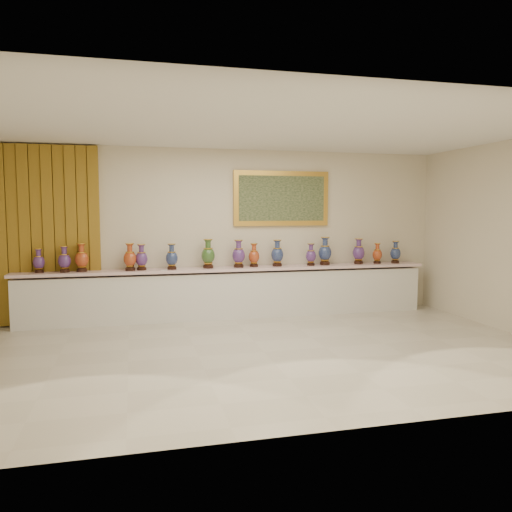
{
  "coord_description": "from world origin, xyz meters",
  "views": [
    {
      "loc": [
        -1.69,
        -6.38,
        1.9
      ],
      "look_at": [
        0.31,
        1.7,
        1.15
      ],
      "focal_mm": 35.0,
      "sensor_mm": 36.0,
      "label": 1
    }
  ],
  "objects": [
    {
      "name": "ground",
      "position": [
        0.0,
        0.0,
        0.0
      ],
      "size": [
        8.0,
        8.0,
        0.0
      ],
      "primitive_type": "plane",
      "color": "beige",
      "rests_on": "ground"
    },
    {
      "name": "room",
      "position": [
        -2.39,
        2.44,
        1.6
      ],
      "size": [
        8.0,
        8.0,
        8.0
      ],
      "color": "beige",
      "rests_on": "ground"
    },
    {
      "name": "counter",
      "position": [
        0.0,
        2.27,
        0.44
      ],
      "size": [
        7.28,
        0.48,
        0.9
      ],
      "color": "white",
      "rests_on": "ground"
    },
    {
      "name": "vase_0",
      "position": [
        -3.18,
        2.28,
        1.08
      ],
      "size": [
        0.19,
        0.19,
        0.39
      ],
      "rotation": [
        0.0,
        0.0,
        -0.04
      ],
      "color": "black",
      "rests_on": "counter"
    },
    {
      "name": "vase_1",
      "position": [
        -2.78,
        2.23,
        1.09
      ],
      "size": [
        0.21,
        0.21,
        0.43
      ],
      "rotation": [
        0.0,
        0.0,
        -0.04
      ],
      "color": "black",
      "rests_on": "counter"
    },
    {
      "name": "vase_2",
      "position": [
        -2.52,
        2.27,
        1.11
      ],
      "size": [
        0.27,
        0.27,
        0.47
      ],
      "rotation": [
        0.0,
        0.0,
        0.31
      ],
      "color": "black",
      "rests_on": "counter"
    },
    {
      "name": "vase_3",
      "position": [
        -1.74,
        2.21,
        1.11
      ],
      "size": [
        0.27,
        0.27,
        0.46
      ],
      "rotation": [
        0.0,
        0.0,
        -0.31
      ],
      "color": "black",
      "rests_on": "counter"
    },
    {
      "name": "vase_4",
      "position": [
        -1.55,
        2.24,
        1.1
      ],
      "size": [
        0.26,
        0.26,
        0.44
      ],
      "rotation": [
        0.0,
        0.0,
        0.38
      ],
      "color": "black",
      "rests_on": "counter"
    },
    {
      "name": "vase_5",
      "position": [
        -1.05,
        2.22,
        1.1
      ],
      "size": [
        0.27,
        0.27,
        0.44
      ],
      "rotation": [
        0.0,
        0.0,
        0.42
      ],
      "color": "black",
      "rests_on": "counter"
    },
    {
      "name": "vase_6",
      "position": [
        -0.41,
        2.26,
        1.13
      ],
      "size": [
        0.27,
        0.27,
        0.51
      ],
      "rotation": [
        0.0,
        0.0,
        -0.14
      ],
      "color": "black",
      "rests_on": "counter"
    },
    {
      "name": "vase_7",
      "position": [
        0.13,
        2.25,
        1.12
      ],
      "size": [
        0.24,
        0.24,
        0.49
      ],
      "rotation": [
        0.0,
        0.0,
        0.06
      ],
      "color": "black",
      "rests_on": "counter"
    },
    {
      "name": "vase_8",
      "position": [
        0.42,
        2.29,
        1.09
      ],
      "size": [
        0.21,
        0.21,
        0.42
      ],
      "rotation": [
        0.0,
        0.0,
        0.09
      ],
      "color": "black",
      "rests_on": "counter"
    },
    {
      "name": "vase_9",
      "position": [
        0.85,
        2.26,
        1.12
      ],
      "size": [
        0.23,
        0.23,
        0.48
      ],
      "rotation": [
        0.0,
        0.0,
        0.04
      ],
      "color": "black",
      "rests_on": "counter"
    },
    {
      "name": "vase_10",
      "position": [
        1.48,
        2.22,
        1.08
      ],
      "size": [
        0.23,
        0.23,
        0.4
      ],
      "rotation": [
        0.0,
        0.0,
        -0.29
      ],
      "color": "black",
      "rests_on": "counter"
    },
    {
      "name": "vase_11",
      "position": [
        1.77,
        2.26,
        1.13
      ],
      "size": [
        0.25,
        0.25,
        0.52
      ],
      "rotation": [
        0.0,
        0.0,
        -0.06
      ],
      "color": "black",
      "rests_on": "counter"
    },
    {
      "name": "vase_12",
      "position": [
        2.46,
        2.28,
        1.12
      ],
      "size": [
        0.26,
        0.26,
        0.48
      ],
      "rotation": [
        0.0,
        0.0,
        -0.17
      ],
      "color": "black",
      "rests_on": "counter"
    },
    {
      "name": "vase_13",
      "position": [
        2.83,
        2.25,
        1.07
      ],
      "size": [
        0.19,
        0.19,
        0.39
      ],
      "rotation": [
        0.0,
        0.0,
        0.05
      ],
      "color": "black",
      "rests_on": "counter"
    },
    {
      "name": "vase_14",
      "position": [
        3.21,
        2.24,
        1.09
      ],
      "size": [
        0.21,
        0.21,
        0.42
      ],
      "rotation": [
        0.0,
        0.0,
        0.1
      ],
      "color": "black",
      "rests_on": "counter"
    },
    {
      "name": "label_card",
      "position": [
        -1.19,
        2.13,
        0.9
      ],
      "size": [
        0.1,
        0.06,
        0.0
      ],
      "primitive_type": "cube",
      "color": "white",
      "rests_on": "counter"
    }
  ]
}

